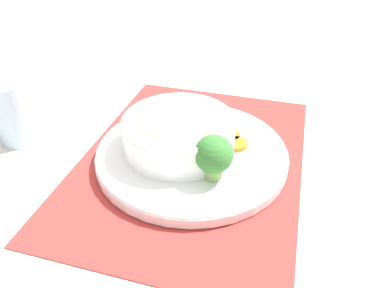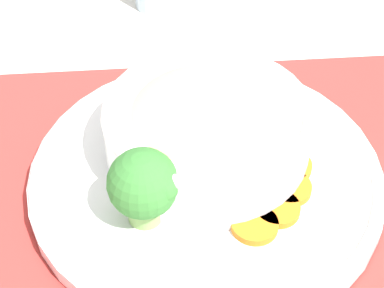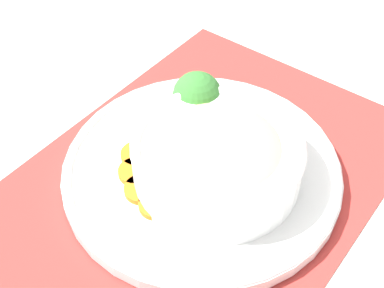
% 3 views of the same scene
% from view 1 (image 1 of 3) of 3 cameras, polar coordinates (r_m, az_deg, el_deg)
% --- Properties ---
extents(ground_plane, '(4.00, 4.00, 0.00)m').
position_cam_1_polar(ground_plane, '(0.64, -0.03, -2.41)').
color(ground_plane, beige).
extents(placemat, '(0.54, 0.43, 0.00)m').
position_cam_1_polar(placemat, '(0.64, -0.03, -2.27)').
color(placemat, '#B2332D').
rests_on(placemat, ground_plane).
extents(plate, '(0.32, 0.32, 0.02)m').
position_cam_1_polar(plate, '(0.63, -0.03, -1.31)').
color(plate, white).
rests_on(plate, placemat).
extents(bowl, '(0.19, 0.19, 0.07)m').
position_cam_1_polar(bowl, '(0.62, -1.96, 2.13)').
color(bowl, white).
rests_on(bowl, plate).
extents(broccoli_floret, '(0.06, 0.06, 0.07)m').
position_cam_1_polar(broccoli_floret, '(0.55, 3.37, -1.67)').
color(broccoli_floret, '#84AD5B').
rests_on(broccoli_floret, plate).
extents(carrot_slice_near, '(0.04, 0.04, 0.01)m').
position_cam_1_polar(carrot_slice_near, '(0.64, 6.66, 0.02)').
color(carrot_slice_near, orange).
rests_on(carrot_slice_near, plate).
extents(carrot_slice_middle, '(0.04, 0.04, 0.01)m').
position_cam_1_polar(carrot_slice_middle, '(0.66, 5.64, 1.27)').
color(carrot_slice_middle, orange).
rests_on(carrot_slice_middle, plate).
extents(carrot_slice_far, '(0.04, 0.04, 0.01)m').
position_cam_1_polar(carrot_slice_far, '(0.68, 4.01, 2.23)').
color(carrot_slice_far, orange).
rests_on(carrot_slice_far, plate).
extents(carrot_slice_extra, '(0.04, 0.04, 0.01)m').
position_cam_1_polar(carrot_slice_extra, '(0.69, 1.99, 2.81)').
color(carrot_slice_extra, orange).
rests_on(carrot_slice_extra, plate).
extents(water_glass, '(0.07, 0.07, 0.11)m').
position_cam_1_polar(water_glass, '(0.74, -25.30, 4.00)').
color(water_glass, silver).
rests_on(water_glass, ground_plane).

